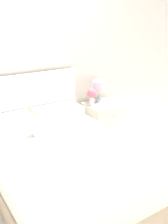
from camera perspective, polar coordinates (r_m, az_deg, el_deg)
name	(u,v)px	position (r m, az deg, el deg)	size (l,w,h in m)	color
ground_plane	(29,149)	(3.82, -11.79, -7.85)	(12.00, 12.00, 0.00)	silver
wall_back	(20,55)	(3.47, -13.81, 11.88)	(8.00, 0.06, 2.60)	silver
bed	(61,162)	(2.92, -5.12, -10.87)	(1.48, 2.07, 1.07)	tan
nightstand	(103,121)	(3.98, 4.21, -1.88)	(0.51, 0.48, 0.54)	silver
table_lamp	(99,88)	(3.92, 3.22, 5.34)	(0.17, 0.17, 0.32)	#A8B2BC
flower_vase	(92,95)	(3.79, 1.80, 3.82)	(0.14, 0.14, 0.24)	white
teacup	(111,104)	(3.82, 5.85, 1.84)	(0.10, 0.10, 0.06)	white
alarm_clock	(114,100)	(3.94, 6.56, 2.59)	(0.09, 0.04, 0.08)	white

